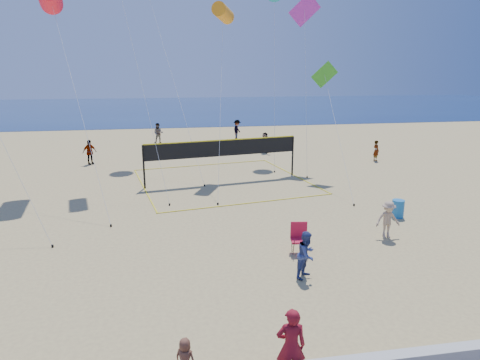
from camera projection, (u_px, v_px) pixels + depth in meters
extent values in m
plane|color=tan|center=(262.00, 311.00, 11.45)|extent=(120.00, 120.00, 0.00)
cube|color=navy|center=(180.00, 108.00, 70.56)|extent=(140.00, 50.00, 0.03)
imported|color=maroon|center=(291.00, 346.00, 8.66)|extent=(0.66, 0.47, 1.68)
imported|color=brown|center=(185.00, 359.00, 8.01)|extent=(0.49, 0.44, 0.84)
imported|color=navy|center=(307.00, 255.00, 13.15)|extent=(0.92, 0.91, 1.49)
imported|color=tan|center=(388.00, 220.00, 16.27)|extent=(0.96, 0.59, 1.44)
imported|color=gray|center=(90.00, 152.00, 28.80)|extent=(1.02, 0.90, 1.66)
imported|color=gray|center=(265.00, 143.00, 32.68)|extent=(1.23, 1.47, 1.58)
imported|color=gray|center=(376.00, 151.00, 29.88)|extent=(0.42, 0.57, 1.44)
imported|color=gray|center=(158.00, 133.00, 36.95)|extent=(0.96, 0.81, 1.74)
imported|color=gray|center=(237.00, 130.00, 38.55)|extent=(1.17, 1.36, 1.83)
cube|color=red|center=(300.00, 241.00, 14.90)|extent=(0.66, 0.61, 0.06)
cube|color=red|center=(299.00, 230.00, 15.04)|extent=(0.59, 0.14, 0.58)
cylinder|color=black|center=(294.00, 249.00, 14.74)|extent=(0.07, 0.30, 0.76)
cylinder|color=black|center=(292.00, 244.00, 15.15)|extent=(0.07, 0.30, 0.76)
cylinder|color=black|center=(307.00, 249.00, 14.75)|extent=(0.07, 0.30, 0.76)
cylinder|color=black|center=(305.00, 244.00, 15.16)|extent=(0.07, 0.30, 0.76)
cylinder|color=#1A6AAE|center=(398.00, 209.00, 18.57)|extent=(0.61, 0.61, 0.78)
cylinder|color=black|center=(144.00, 167.00, 22.88)|extent=(0.10, 0.10, 2.36)
cylinder|color=black|center=(293.00, 156.00, 25.77)|extent=(0.10, 0.10, 2.36)
cube|color=black|center=(222.00, 148.00, 24.14)|extent=(8.73, 1.55, 0.89)
cube|color=yellow|center=(222.00, 140.00, 24.02)|extent=(8.73, 1.56, 0.06)
cube|color=yellow|center=(251.00, 203.00, 20.59)|extent=(8.93, 1.62, 0.02)
cube|color=yellow|center=(203.00, 165.00, 28.65)|extent=(8.93, 1.62, 0.02)
cylinder|color=silver|center=(77.00, 99.00, 19.63)|extent=(3.17, 7.57, 9.82)
cylinder|color=black|center=(111.00, 226.00, 17.53)|extent=(0.08, 0.08, 0.10)
cylinder|color=silver|center=(140.00, 77.00, 21.54)|extent=(2.41, 6.24, 11.63)
cylinder|color=black|center=(170.00, 204.00, 20.24)|extent=(0.08, 0.08, 0.10)
cylinder|color=orange|center=(223.00, 13.00, 24.88)|extent=(1.58, 2.17, 1.09)
cylinder|color=silver|center=(221.00, 99.00, 22.61)|extent=(1.30, 7.04, 9.38)
cylinder|color=black|center=(218.00, 204.00, 20.34)|extent=(0.08, 0.08, 0.10)
cylinder|color=silver|center=(8.00, 154.00, 16.00)|extent=(3.28, 3.30, 6.28)
cylinder|color=black|center=(53.00, 246.00, 15.50)|extent=(0.08, 0.08, 0.10)
cube|color=green|center=(324.00, 75.00, 24.76)|extent=(1.58, 0.28, 1.57)
cylinder|color=silver|center=(338.00, 133.00, 22.47)|extent=(0.60, 6.28, 5.91)
cylinder|color=black|center=(354.00, 205.00, 20.18)|extent=(0.08, 0.08, 0.10)
cube|color=#D532C0|center=(305.00, 10.00, 27.36)|extent=(2.13, 0.35, 2.10)
cylinder|color=silver|center=(306.00, 90.00, 26.35)|extent=(0.96, 4.58, 9.88)
cylinder|color=black|center=(307.00, 177.00, 25.35)|extent=(0.08, 0.08, 0.10)
cylinder|color=silver|center=(172.00, 76.00, 26.18)|extent=(2.90, 9.11, 11.64)
cylinder|color=black|center=(204.00, 185.00, 23.56)|extent=(0.08, 0.08, 0.10)
cylinder|color=silver|center=(275.00, 78.00, 27.98)|extent=(1.16, 5.49, 11.32)
cylinder|color=black|center=(275.00, 172.00, 26.71)|extent=(0.08, 0.08, 0.10)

